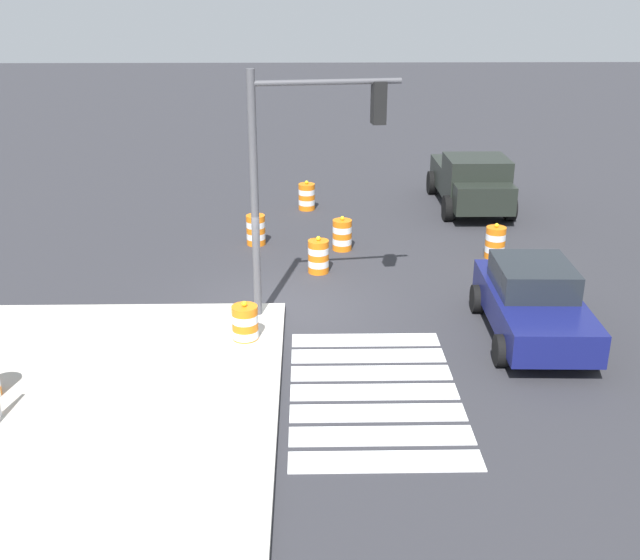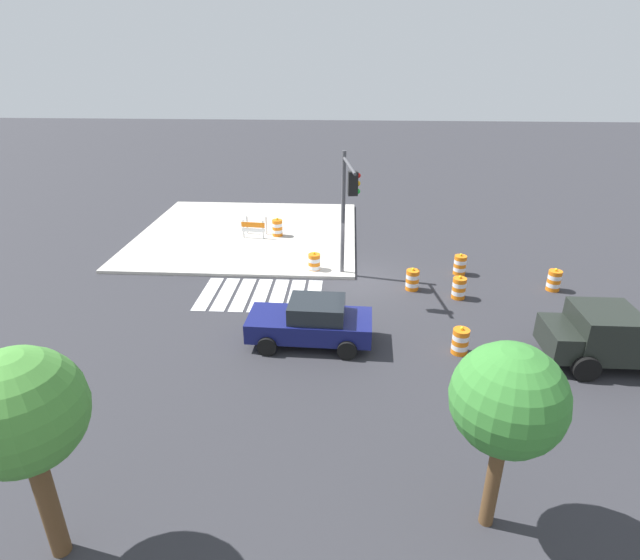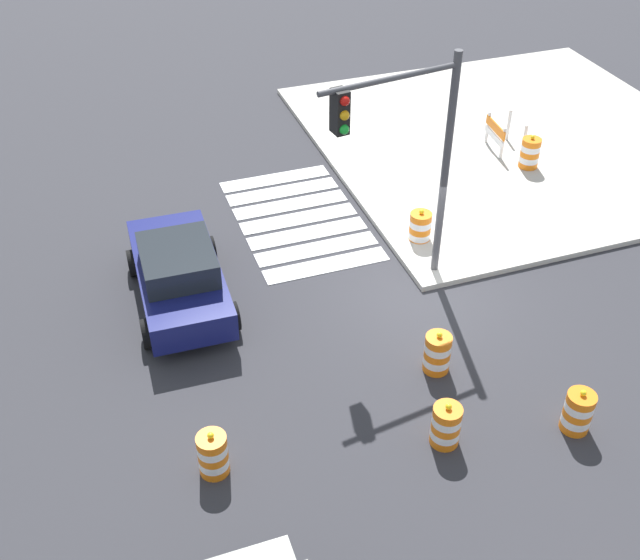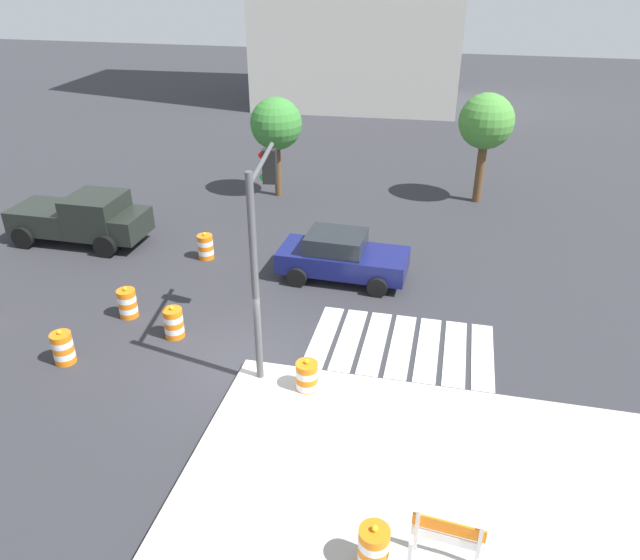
# 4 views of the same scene
# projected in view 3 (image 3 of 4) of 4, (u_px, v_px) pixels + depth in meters

# --- Properties ---
(ground_plane) EXTENTS (120.00, 120.00, 0.00)m
(ground_plane) POSITION_uv_depth(u_px,v_px,m) (422.00, 292.00, 18.39)
(ground_plane) COLOR #2D2D33
(sidewalk_corner) EXTENTS (12.00, 12.00, 0.15)m
(sidewalk_corner) POSITION_uv_depth(u_px,v_px,m) (513.00, 140.00, 24.38)
(sidewalk_corner) COLOR #BCB7AD
(sidewalk_corner) RESTS_ON ground
(crosswalk_stripes) EXTENTS (5.10, 3.20, 0.02)m
(crosswalk_stripes) POSITION_uv_depth(u_px,v_px,m) (299.00, 219.00, 20.90)
(crosswalk_stripes) COLOR silver
(crosswalk_stripes) RESTS_ON ground
(sports_car) EXTENTS (4.36, 2.25, 1.63)m
(sports_car) POSITION_uv_depth(u_px,v_px,m) (179.00, 274.00, 17.63)
(sports_car) COLOR navy
(sports_car) RESTS_ON ground
(traffic_barrel_near_corner) EXTENTS (0.56, 0.56, 1.02)m
(traffic_barrel_near_corner) POSITION_uv_depth(u_px,v_px,m) (446.00, 425.00, 14.49)
(traffic_barrel_near_corner) COLOR orange
(traffic_barrel_near_corner) RESTS_ON ground
(traffic_barrel_crosswalk_end) EXTENTS (0.56, 0.56, 1.02)m
(traffic_barrel_crosswalk_end) POSITION_uv_depth(u_px,v_px,m) (578.00, 412.00, 14.76)
(traffic_barrel_crosswalk_end) COLOR orange
(traffic_barrel_crosswalk_end) RESTS_ON ground
(traffic_barrel_median_near) EXTENTS (0.56, 0.56, 1.02)m
(traffic_barrel_median_near) POSITION_uv_depth(u_px,v_px,m) (420.00, 228.00, 19.73)
(traffic_barrel_median_near) COLOR orange
(traffic_barrel_median_near) RESTS_ON ground
(traffic_barrel_median_far) EXTENTS (0.56, 0.56, 1.02)m
(traffic_barrel_median_far) POSITION_uv_depth(u_px,v_px,m) (437.00, 353.00, 16.06)
(traffic_barrel_median_far) COLOR orange
(traffic_barrel_median_far) RESTS_ON ground
(traffic_barrel_far_curb) EXTENTS (0.56, 0.56, 1.02)m
(traffic_barrel_far_curb) POSITION_uv_depth(u_px,v_px,m) (213.00, 454.00, 13.95)
(traffic_barrel_far_curb) COLOR orange
(traffic_barrel_far_curb) RESTS_ON ground
(traffic_barrel_on_sidewalk) EXTENTS (0.56, 0.56, 1.02)m
(traffic_barrel_on_sidewalk) POSITION_uv_depth(u_px,v_px,m) (530.00, 153.00, 22.61)
(traffic_barrel_on_sidewalk) COLOR orange
(traffic_barrel_on_sidewalk) RESTS_ON sidewalk_corner
(construction_barricade) EXTENTS (1.31, 0.89, 1.00)m
(construction_barricade) POSITION_uv_depth(u_px,v_px,m) (500.00, 133.00, 23.38)
(construction_barricade) COLOR silver
(construction_barricade) RESTS_ON sidewalk_corner
(traffic_light_pole) EXTENTS (0.76, 3.27, 5.50)m
(traffic_light_pole) POSITION_uv_depth(u_px,v_px,m) (406.00, 140.00, 16.18)
(traffic_light_pole) COLOR #4C4C51
(traffic_light_pole) RESTS_ON sidewalk_corner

